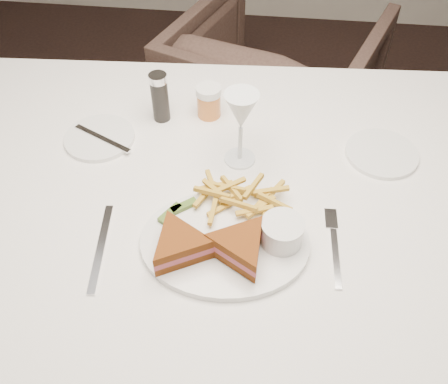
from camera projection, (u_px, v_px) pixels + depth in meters
name	position (u px, v px, depth m)	size (l,w,h in m)	color
table	(226.00, 287.00, 1.32)	(1.39, 0.93, 0.75)	white
chair_far	(275.00, 86.00, 1.95)	(0.69, 0.64, 0.71)	#46322B
table_setting	(227.00, 195.00, 0.98)	(0.80, 0.58, 0.18)	white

